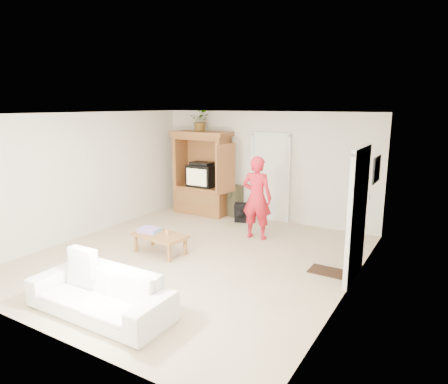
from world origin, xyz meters
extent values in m
plane|color=tan|center=(0.00, 0.00, 0.00)|extent=(6.00, 6.00, 0.00)
plane|color=white|center=(0.00, 0.00, 2.60)|extent=(6.00, 6.00, 0.00)
plane|color=silver|center=(0.00, 3.00, 1.30)|extent=(5.50, 0.00, 5.50)
plane|color=silver|center=(0.00, -3.00, 1.30)|extent=(5.50, 0.00, 5.50)
plane|color=silver|center=(-2.75, 0.00, 1.30)|extent=(0.00, 6.00, 6.00)
plane|color=silver|center=(2.75, 0.00, 1.30)|extent=(0.00, 6.00, 6.00)
cube|color=#955D2E|center=(-1.60, 2.65, 0.35)|extent=(1.40, 0.60, 0.70)
cube|color=#955D2E|center=(-2.25, 2.65, 1.30)|extent=(0.10, 0.60, 1.20)
cube|color=#955D2E|center=(-0.95, 2.65, 1.30)|extent=(0.10, 0.60, 1.20)
cube|color=#955D2E|center=(-1.60, 2.92, 1.30)|extent=(1.40, 0.06, 1.20)
cube|color=#955D2E|center=(-1.60, 2.65, 1.95)|extent=(1.40, 0.60, 0.10)
cube|color=#955D2E|center=(-1.60, 2.65, 2.05)|extent=(1.52, 0.68, 0.10)
cube|color=#955D2E|center=(-0.62, 2.18, 1.30)|extent=(0.16, 0.67, 1.15)
cube|color=black|center=(-1.60, 2.68, 0.97)|extent=(0.70, 0.52, 0.55)
cube|color=tan|center=(-1.60, 2.41, 0.98)|extent=(0.58, 0.02, 0.42)
cube|color=black|center=(-1.60, 2.65, 1.29)|extent=(0.55, 0.35, 0.08)
cube|color=olive|center=(-1.60, 2.37, 0.45)|extent=(1.19, 0.03, 0.25)
cube|color=white|center=(0.15, 2.97, 1.02)|extent=(0.85, 0.05, 2.04)
cube|color=black|center=(2.73, 0.60, 1.02)|extent=(0.05, 0.90, 2.04)
cube|color=black|center=(2.73, 1.90, 1.60)|extent=(0.03, 0.60, 0.48)
cube|color=#382316|center=(2.30, 0.60, 0.01)|extent=(0.60, 0.40, 0.02)
imported|color=#4C7238|center=(-1.60, 2.63, 2.36)|extent=(0.55, 0.51, 0.53)
imported|color=red|center=(0.49, 1.57, 0.87)|extent=(0.67, 0.47, 1.74)
imported|color=white|center=(0.08, -2.31, 0.30)|extent=(2.06, 0.82, 0.60)
cube|color=olive|center=(-0.67, -0.16, 0.35)|extent=(1.07, 0.66, 0.06)
cube|color=olive|center=(-1.13, -0.32, 0.16)|extent=(0.06, 0.06, 0.32)
cube|color=olive|center=(-1.09, 0.10, 0.16)|extent=(0.06, 0.06, 0.32)
cube|color=olive|center=(-0.25, -0.42, 0.16)|extent=(0.06, 0.06, 0.32)
cube|color=olive|center=(-0.21, 0.00, 0.16)|extent=(0.06, 0.06, 0.32)
cube|color=#F250B4|center=(-0.93, -0.16, 0.42)|extent=(0.40, 0.30, 0.08)
cylinder|color=tan|center=(-0.53, -0.12, 0.43)|extent=(0.08, 0.08, 0.10)
camera|label=1|loc=(3.99, -5.67, 2.75)|focal=32.00mm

